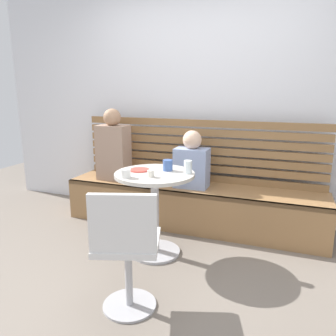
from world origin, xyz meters
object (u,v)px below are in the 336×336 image
(person_adult, at_px, (113,148))
(plate_small, at_px, (139,170))
(cup_mug_blue, at_px, (168,165))
(cup_water_clear, at_px, (188,167))
(booth_bench, at_px, (191,206))
(cafe_table, at_px, (155,198))
(white_chair, at_px, (127,247))
(cup_espresso_small, at_px, (151,174))
(cup_ceramic_white, at_px, (126,173))
(person_child_left, at_px, (192,163))

(person_adult, xyz_separation_m, plate_small, (0.62, -0.65, -0.05))
(cup_mug_blue, relative_size, plate_small, 0.56)
(cup_water_clear, height_order, cup_mug_blue, cup_water_clear)
(booth_bench, height_order, cafe_table, cafe_table)
(white_chair, bearing_deg, cup_mug_blue, 94.23)
(cup_espresso_small, xyz_separation_m, plate_small, (-0.18, 0.16, -0.02))
(cup_mug_blue, bearing_deg, cup_ceramic_white, -124.74)
(cup_espresso_small, relative_size, cup_ceramic_white, 0.70)
(person_child_left, bearing_deg, cup_mug_blue, -95.39)
(cafe_table, height_order, white_chair, white_chair)
(cup_water_clear, distance_m, cup_ceramic_white, 0.52)
(booth_bench, relative_size, cafe_table, 3.65)
(booth_bench, distance_m, white_chair, 1.53)
(cup_espresso_small, bearing_deg, booth_bench, 83.29)
(cup_mug_blue, bearing_deg, plate_small, -159.64)
(cafe_table, xyz_separation_m, cup_mug_blue, (0.08, 0.11, 0.27))
(person_child_left, relative_size, cup_ceramic_white, 7.31)
(cafe_table, distance_m, cup_espresso_small, 0.29)
(booth_bench, height_order, cup_espresso_small, cup_espresso_small)
(cup_ceramic_white, bearing_deg, cafe_table, 55.76)
(person_adult, bearing_deg, person_child_left, -0.05)
(person_adult, bearing_deg, cup_ceramic_white, -55.37)
(cafe_table, height_order, cup_espresso_small, cup_espresso_small)
(cup_mug_blue, bearing_deg, white_chair, -85.77)
(cup_mug_blue, bearing_deg, booth_bench, 85.65)
(person_adult, height_order, cup_water_clear, person_adult)
(cup_ceramic_white, height_order, plate_small, cup_ceramic_white)
(white_chair, relative_size, cup_espresso_small, 15.18)
(cafe_table, xyz_separation_m, cup_espresso_small, (0.02, -0.14, 0.25))
(cup_water_clear, relative_size, cup_mug_blue, 1.16)
(person_adult, bearing_deg, cafe_table, -40.88)
(cup_water_clear, bearing_deg, cup_ceramic_white, -144.35)
(person_child_left, bearing_deg, plate_small, -113.64)
(cafe_table, distance_m, person_child_left, 0.70)
(booth_bench, relative_size, cup_water_clear, 24.55)
(booth_bench, bearing_deg, cup_espresso_small, -96.71)
(person_child_left, relative_size, cup_water_clear, 5.32)
(cup_ceramic_white, xyz_separation_m, plate_small, (0.00, 0.25, -0.03))
(person_adult, distance_m, cup_mug_blue, 1.02)
(person_adult, xyz_separation_m, cup_water_clear, (1.04, -0.59, 0.00))
(cafe_table, xyz_separation_m, person_child_left, (0.13, 0.67, 0.18))
(person_child_left, distance_m, cup_water_clear, 0.62)
(white_chair, distance_m, cup_espresso_small, 0.75)
(plate_small, bearing_deg, cafe_table, -8.71)
(booth_bench, xyz_separation_m, person_child_left, (0.01, -0.03, 0.47))
(cafe_table, relative_size, plate_small, 4.35)
(white_chair, relative_size, cup_ceramic_white, 10.63)
(white_chair, distance_m, cup_water_clear, 0.96)
(cup_ceramic_white, relative_size, cup_mug_blue, 0.84)
(cup_water_clear, distance_m, plate_small, 0.43)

